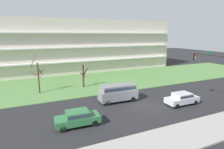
% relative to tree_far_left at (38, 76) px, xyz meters
% --- Properties ---
extents(ground, '(160.00, 160.00, 0.00)m').
position_rel_tree_far_left_xyz_m(ground, '(11.82, -10.89, -2.73)').
color(ground, '#232326').
extents(sidewalk_curb_near, '(80.00, 4.00, 0.15)m').
position_rel_tree_far_left_xyz_m(sidewalk_curb_near, '(11.82, -18.89, -2.65)').
color(sidewalk_curb_near, '#99968E').
rests_on(sidewalk_curb_near, ground).
extents(grass_lawn_strip, '(80.00, 16.00, 0.08)m').
position_rel_tree_far_left_xyz_m(grass_lawn_strip, '(11.82, 3.11, -2.69)').
color(grass_lawn_strip, '#547F42').
rests_on(grass_lawn_strip, ground).
extents(apartment_building, '(45.23, 11.41, 12.39)m').
position_rel_tree_far_left_xyz_m(apartment_building, '(11.82, 16.34, 3.47)').
color(apartment_building, beige).
rests_on(apartment_building, ground).
extents(tree_far_left, '(2.03, 2.11, 5.93)m').
position_rel_tree_far_left_xyz_m(tree_far_left, '(0.00, 0.00, 0.00)').
color(tree_far_left, '#4C3828').
rests_on(tree_far_left, ground).
extents(tree_left, '(1.51, 1.51, 3.93)m').
position_rel_tree_far_left_xyz_m(tree_left, '(7.22, 0.36, -0.66)').
color(tree_left, '#423023').
rests_on(tree_left, ground).
extents(sedan_green_near_left, '(4.47, 1.98, 1.57)m').
position_rel_tree_far_left_xyz_m(sedan_green_near_left, '(2.73, -12.89, -1.85)').
color(sedan_green_near_left, '#2D6B3D').
rests_on(sedan_green_near_left, ground).
extents(sedan_silver_center_left, '(4.42, 1.86, 1.57)m').
position_rel_tree_far_left_xyz_m(sedan_silver_center_left, '(16.49, -12.89, -1.85)').
color(sedan_silver_center_left, '#B7BABF').
rests_on(sedan_silver_center_left, ground).
extents(van_gray_center_right, '(5.28, 2.21, 2.36)m').
position_rel_tree_far_left_xyz_m(van_gray_center_right, '(9.46, -8.39, -1.33)').
color(van_gray_center_right, slate).
rests_on(van_gray_center_right, ground).
extents(traffic_signal_mast, '(0.90, 5.35, 6.96)m').
position_rel_tree_far_left_xyz_m(traffic_signal_mast, '(18.48, -15.78, 2.01)').
color(traffic_signal_mast, black).
rests_on(traffic_signal_mast, ground).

